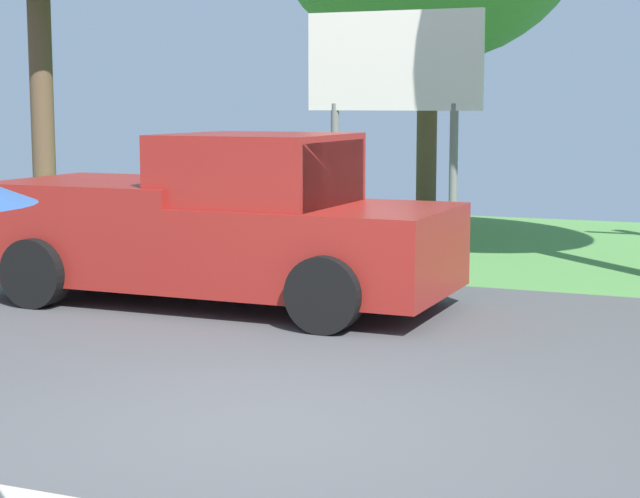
# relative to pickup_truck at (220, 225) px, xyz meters

# --- Properties ---
(ground_plane) EXTENTS (40.00, 22.00, 0.20)m
(ground_plane) POSITION_rel_pickup_truck_xyz_m (2.37, -0.94, -0.92)
(ground_plane) COLOR #4C4C4F
(pickup_truck) EXTENTS (5.20, 2.28, 1.88)m
(pickup_truck) POSITION_rel_pickup_truck_xyz_m (0.00, 0.00, 0.00)
(pickup_truck) COLOR maroon
(pickup_truck) RESTS_ON ground_plane
(roadside_billboard) EXTENTS (2.60, 0.12, 3.50)m
(roadside_billboard) POSITION_rel_pickup_truck_xyz_m (0.57, 4.23, 1.68)
(roadside_billboard) COLOR slate
(roadside_billboard) RESTS_ON ground_plane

